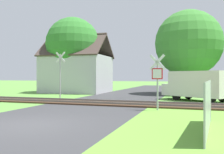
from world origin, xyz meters
The scene contains 10 objects.
ground_plane centered at (0.00, 0.00, 0.00)m, with size 160.00×160.00×0.00m, color #5B933D.
road_asphalt centered at (0.00, 2.00, 0.00)m, with size 6.82×80.00×0.01m, color #38383A.
rail_track centered at (0.00, 7.71, 0.06)m, with size 60.00×2.60×0.22m.
stop_sign_near centered at (4.10, 5.63, 1.77)m, with size 0.87×0.20×3.06m.
crossing_sign_far centered at (-4.03, 9.41, 2.17)m, with size 0.88×0.15×3.79m.
house centered at (-6.76, 18.03, 2.25)m, with size 7.34×6.60×6.70m.
tree_left centered at (-7.02, 17.45, 5.46)m, with size 6.07×6.07×8.50m.
tree_right centered at (5.48, 19.03, 5.25)m, with size 6.90×6.90×8.70m.
mail_truck centered at (6.20, 11.74, 1.24)m, with size 5.11×4.25×2.24m.
fence_panel centered at (6.43, 0.86, 0.85)m, with size 0.45×4.26×1.70m.
Camera 1 is at (5.95, -8.00, 1.86)m, focal length 40.00 mm.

